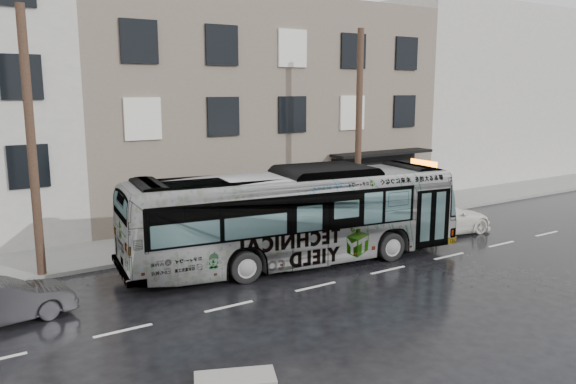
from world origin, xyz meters
The scene contains 11 objects.
ground centered at (0.00, 0.00, 0.00)m, with size 120.00×120.00×0.00m, color black.
sidewalk centered at (0.00, 4.90, 0.07)m, with size 90.00×3.60×0.15m, color gray.
building_taupe centered at (5.00, 12.70, 5.50)m, with size 20.00×12.00×11.00m, color #75695A.
building_filler centered at (24.00, 12.70, 6.00)m, with size 18.00×12.00×12.00m, color beige.
utility_pole_front centered at (6.50, 3.30, 4.65)m, with size 0.30×0.30×9.00m, color #4E3527.
utility_pole_rear centered at (-7.50, 3.30, 4.65)m, with size 0.30×0.30×9.00m, color #4E3527.
sign_post centered at (7.60, 3.30, 1.35)m, with size 0.06×0.06×2.40m, color slate.
bus centered at (0.86, 0.07, 1.80)m, with size 3.02×12.89×3.59m, color #B2B2B2.
white_sedan centered at (8.75, 0.13, 0.72)m, with size 2.02×4.98×1.45m, color white.
dark_sedan centered at (-9.13, -0.23, 0.64)m, with size 1.35×3.88×1.28m, color black.
slush_pile centered at (-5.11, -6.62, 0.09)m, with size 1.80×0.80×0.18m, color #A19E99.
Camera 1 is at (-10.31, -16.94, 6.47)m, focal length 35.00 mm.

